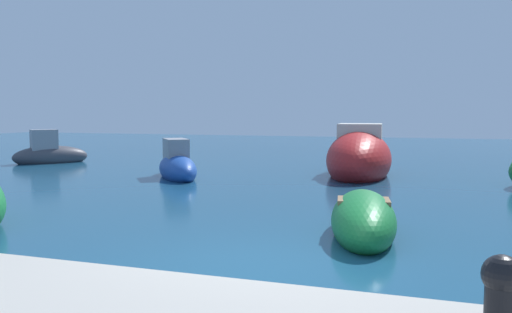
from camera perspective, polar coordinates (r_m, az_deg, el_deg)
ground at (r=7.63m, az=0.39°, el=-11.93°), size 80.00×80.00×0.00m
moored_boat_0 at (r=9.65m, az=11.50°, el=-6.73°), size 1.62×3.31×1.02m
moored_boat_2 at (r=24.55m, az=-21.39°, el=0.27°), size 2.84×3.06×1.67m
moored_boat_3 at (r=18.80m, az=11.07°, el=-0.14°), size 2.60×5.51×2.24m
moored_boat_5 at (r=17.98m, az=-8.50°, el=-1.06°), size 2.88×3.31×1.53m
mooring_bollard at (r=4.43m, az=24.97°, el=-13.16°), size 0.30×0.30×0.65m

